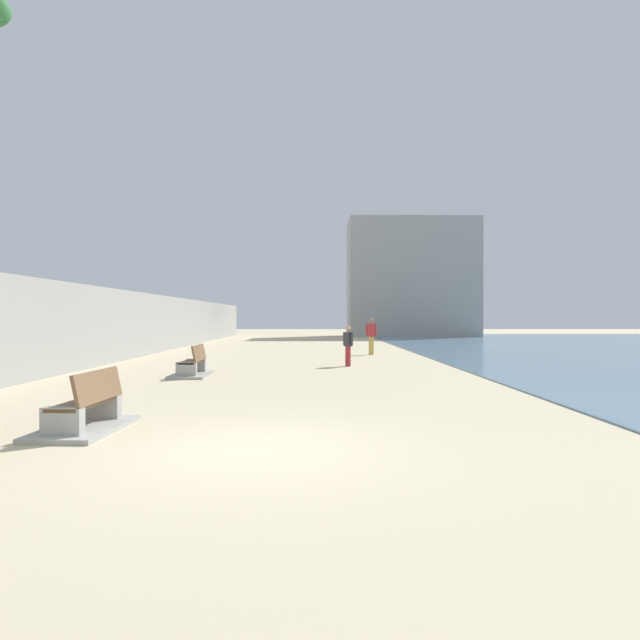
% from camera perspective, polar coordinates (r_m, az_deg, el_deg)
% --- Properties ---
extents(ground_plane, '(120.00, 120.00, 0.00)m').
position_cam_1_polar(ground_plane, '(25.87, -2.56, -3.77)').
color(ground_plane, '#C6B793').
extents(seawall, '(0.80, 64.00, 2.97)m').
position_cam_1_polar(seawall, '(27.13, -18.60, -0.45)').
color(seawall, '#9E9E99').
rests_on(seawall, ground).
extents(bench_near, '(1.20, 2.15, 0.98)m').
position_cam_1_polar(bench_near, '(9.97, -22.53, -8.96)').
color(bench_near, '#9E9E99').
rests_on(bench_near, ground).
extents(bench_far, '(1.10, 2.10, 0.98)m').
position_cam_1_polar(bench_far, '(18.03, -12.73, -4.80)').
color(bench_far, '#9E9E99').
rests_on(bench_far, ground).
extents(person_walking, '(0.35, 0.44, 1.51)m').
position_cam_1_polar(person_walking, '(21.08, 2.84, -2.35)').
color(person_walking, '#B22D33').
rests_on(person_walking, ground).
extents(person_standing, '(0.53, 0.24, 1.77)m').
position_cam_1_polar(person_standing, '(27.63, 5.18, -1.35)').
color(person_standing, gold).
rests_on(person_standing, ground).
extents(harbor_building, '(12.00, 6.00, 11.02)m').
position_cam_1_polar(harbor_building, '(54.70, 9.18, 4.15)').
color(harbor_building, '#9E9E99').
rests_on(harbor_building, ground).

